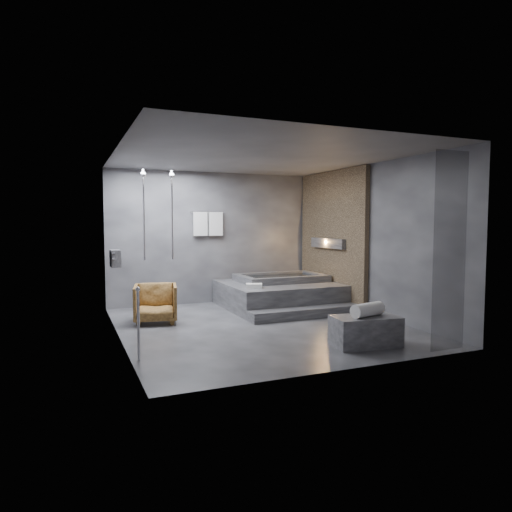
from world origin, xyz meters
name	(u,v)px	position (x,y,z in m)	size (l,w,h in m)	color
room	(275,222)	(0.40, 0.24, 1.73)	(5.00, 5.04, 2.82)	#2B2B2E
tub_deck	(278,295)	(1.05, 1.45, 0.25)	(2.20, 2.00, 0.50)	#303033
tub_step	(306,313)	(1.05, 0.27, 0.09)	(2.20, 0.36, 0.18)	#303033
concrete_bench	(365,331)	(0.89, -1.71, 0.21)	(0.92, 0.51, 0.41)	#39383B
driftwood_chair	(156,303)	(-1.55, 0.93, 0.33)	(0.71, 0.74, 0.67)	#492E12
rolled_towel	(368,310)	(0.91, -1.73, 0.51)	(0.19, 0.19, 0.53)	white
deck_towel	(254,286)	(0.29, 0.93, 0.54)	(0.30, 0.22, 0.08)	silver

